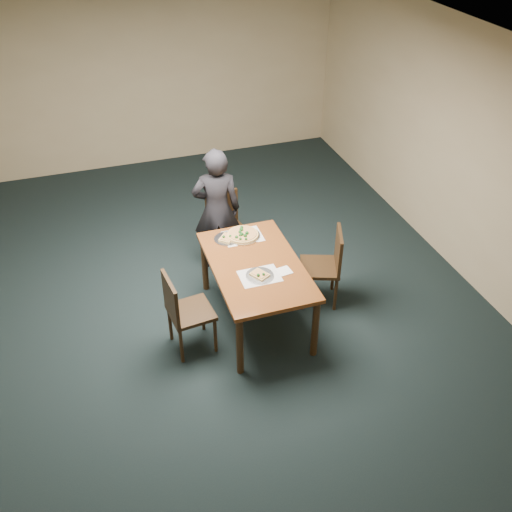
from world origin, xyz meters
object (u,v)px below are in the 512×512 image
object	(u,v)px
pizza_pan	(243,235)
chair_far	(226,225)
slice_plate_far	(227,238)
dining_table	(256,271)
chair_left	(183,309)
slice_plate_near	(260,275)
chair_right	(327,263)
diner	(217,210)

from	to	relation	value
pizza_pan	chair_far	bearing A→B (deg)	91.21
chair_far	pizza_pan	xyz separation A→B (m)	(0.01, -0.63, 0.26)
chair_far	slice_plate_far	bearing A→B (deg)	-116.32
dining_table	chair_left	world-z (taller)	chair_left
chair_far	slice_plate_near	distance (m)	1.39
dining_table	chair_right	world-z (taller)	chair_right
dining_table	slice_plate_far	size ratio (longest dim) A/B	5.36
chair_left	slice_plate_near	world-z (taller)	chair_left
chair_left	chair_far	bearing A→B (deg)	-38.13
chair_right	diner	world-z (taller)	diner
dining_table	chair_far	xyz separation A→B (m)	(0.01, 1.16, -0.14)
dining_table	chair_far	size ratio (longest dim) A/B	1.65
pizza_pan	slice_plate_near	world-z (taller)	pizza_pan
chair_far	diner	world-z (taller)	diner
dining_table	pizza_pan	bearing A→B (deg)	87.74
chair_far	chair_left	world-z (taller)	same
slice_plate_near	chair_right	bearing A→B (deg)	17.93
chair_left	diner	bearing A→B (deg)	-34.92
dining_table	pizza_pan	xyz separation A→B (m)	(0.02, 0.53, 0.12)
chair_right	pizza_pan	xyz separation A→B (m)	(-0.83, 0.45, 0.26)
pizza_pan	slice_plate_far	bearing A→B (deg)	179.71
diner	chair_far	bearing A→B (deg)	-151.09
dining_table	chair_far	distance (m)	1.17
slice_plate_near	slice_plate_far	bearing A→B (deg)	100.13
dining_table	slice_plate_near	size ratio (longest dim) A/B	5.36
dining_table	chair_left	size ratio (longest dim) A/B	1.65
slice_plate_far	chair_far	bearing A→B (deg)	75.11
chair_right	slice_plate_far	distance (m)	1.13
slice_plate_far	slice_plate_near	bearing A→B (deg)	-79.87
chair_left	chair_right	bearing A→B (deg)	-87.56
diner	slice_plate_near	size ratio (longest dim) A/B	5.52
chair_far	dining_table	bearing A→B (deg)	-101.80
pizza_pan	diner	bearing A→B (deg)	102.81
dining_table	slice_plate_far	xyz separation A→B (m)	(-0.16, 0.53, 0.10)
chair_right	pizza_pan	size ratio (longest dim) A/B	2.40
diner	chair_right	bearing A→B (deg)	143.71
chair_left	slice_plate_near	bearing A→B (deg)	-97.94
chair_left	chair_right	xyz separation A→B (m)	(1.67, 0.27, 0.00)
diner	slice_plate_near	bearing A→B (deg)	104.74
dining_table	diner	xyz separation A→B (m)	(-0.11, 1.12, 0.11)
dining_table	diner	distance (m)	1.13
chair_far	chair_right	world-z (taller)	same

